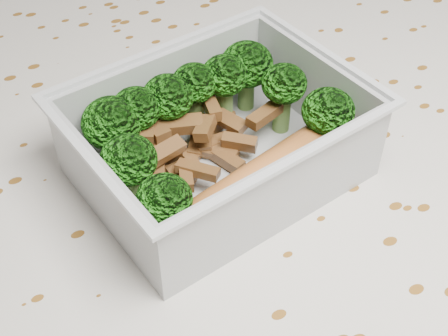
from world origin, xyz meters
TOP-DOWN VIEW (x-y plane):
  - dining_table at (0.00, 0.00)m, footprint 1.40×0.90m
  - tablecloth at (0.00, 0.00)m, footprint 1.46×0.96m
  - lunch_container at (0.02, 0.02)m, footprint 0.20×0.16m
  - broccoli_florets at (0.01, 0.04)m, footprint 0.16×0.13m
  - meat_pile at (0.00, 0.04)m, footprint 0.12×0.07m
  - sausage at (0.03, -0.02)m, footprint 0.15×0.06m

SIDE VIEW (x-z plane):
  - dining_table at x=0.00m, z-range 0.29..1.04m
  - tablecloth at x=0.00m, z-range 0.62..0.81m
  - meat_pile at x=0.00m, z-range 0.76..0.79m
  - lunch_container at x=0.02m, z-range 0.75..0.81m
  - sausage at x=0.03m, z-range 0.77..0.79m
  - broccoli_florets at x=0.01m, z-range 0.77..0.82m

